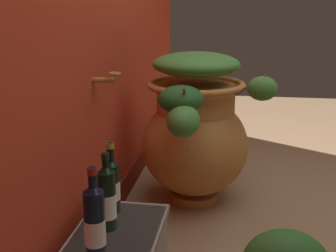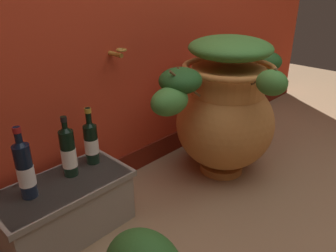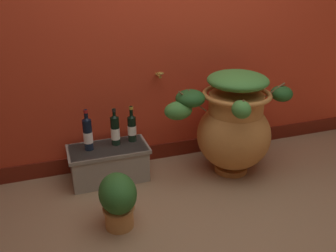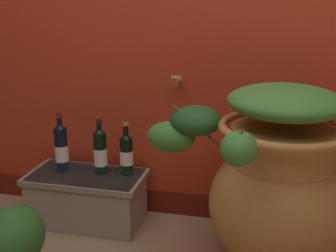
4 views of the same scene
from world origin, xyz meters
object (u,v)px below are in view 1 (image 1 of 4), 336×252
at_px(terracotta_urn, 195,129).
at_px(wine_bottle_middle, 111,184).
at_px(wine_bottle_right, 95,222).
at_px(wine_bottle_left, 107,197).

xyz_separation_m(terracotta_urn, wine_bottle_middle, (-0.77, 0.27, -0.03)).
height_order(wine_bottle_middle, wine_bottle_right, wine_bottle_right).
bearing_deg(wine_bottle_right, wine_bottle_middle, 6.96).
height_order(terracotta_urn, wine_bottle_middle, terracotta_urn).
distance_m(wine_bottle_left, wine_bottle_middle, 0.14).
distance_m(wine_bottle_left, wine_bottle_right, 0.22).
bearing_deg(wine_bottle_right, terracotta_urn, -11.34).
relative_size(terracotta_urn, wine_bottle_middle, 3.56).
relative_size(wine_bottle_left, wine_bottle_right, 0.92).
relative_size(terracotta_urn, wine_bottle_left, 3.51).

